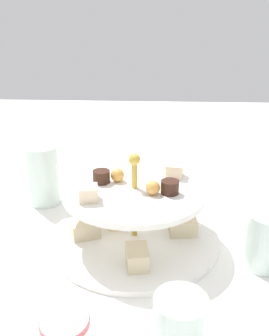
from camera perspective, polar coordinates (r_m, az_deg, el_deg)
ground_plane at (r=0.67m, az=-0.00°, el=-11.08°), size 2.40×2.40×0.00m
tiered_serving_stand at (r=0.65m, az=-0.03°, el=-7.69°), size 0.30×0.30×0.17m
water_glass_tall_right at (r=0.80m, az=-14.02°, el=-1.07°), size 0.07×0.07×0.13m
water_glass_short_left at (r=0.47m, az=7.06°, el=-23.11°), size 0.06×0.06×0.08m
butter_knife_left at (r=0.91m, az=8.53°, el=-1.87°), size 0.16×0.09×0.00m
water_glass_mid_back at (r=0.62m, az=19.65°, el=-10.68°), size 0.06×0.06×0.09m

